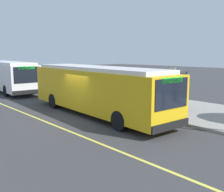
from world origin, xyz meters
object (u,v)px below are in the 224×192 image
object	(u,v)px
pedestrian_commuter	(180,96)
waiting_bench	(164,99)
transit_bus_second	(7,75)
route_sign_post	(172,85)
transit_bus_main	(96,89)

from	to	relation	value
pedestrian_commuter	waiting_bench	bearing A→B (deg)	156.56
transit_bus_second	pedestrian_commuter	distance (m)	18.13
transit_bus_second	route_sign_post	bearing A→B (deg)	8.92
pedestrian_commuter	transit_bus_main	bearing A→B (deg)	-129.87
pedestrian_commuter	transit_bus_second	bearing A→B (deg)	-166.81
pedestrian_commuter	route_sign_post	bearing A→B (deg)	-78.24
transit_bus_second	waiting_bench	distance (m)	16.54
transit_bus_second	transit_bus_main	bearing A→B (deg)	0.58
waiting_bench	route_sign_post	distance (m)	3.32
transit_bus_main	transit_bus_second	world-z (taller)	same
waiting_bench	pedestrian_commuter	world-z (taller)	pedestrian_commuter
route_sign_post	pedestrian_commuter	bearing A→B (deg)	101.76
transit_bus_main	waiting_bench	bearing A→B (deg)	73.35
waiting_bench	pedestrian_commuter	size ratio (longest dim) A/B	0.95
waiting_bench	transit_bus_main	bearing A→B (deg)	-106.65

